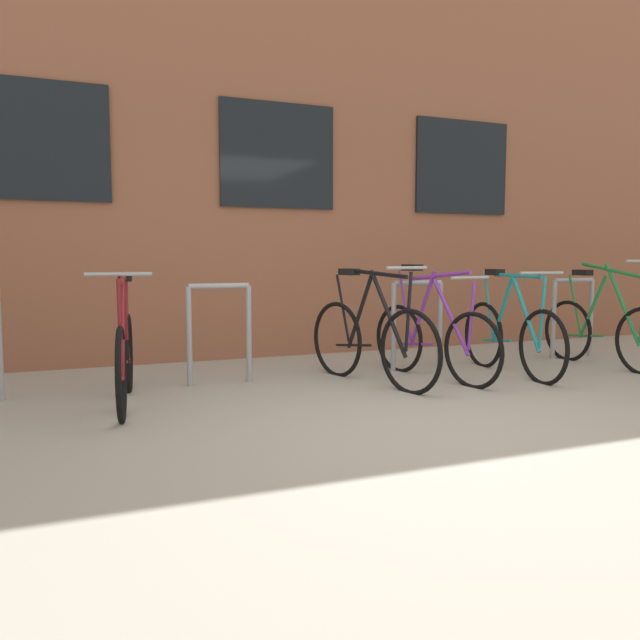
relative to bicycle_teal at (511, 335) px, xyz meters
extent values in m
plane|color=#9E998E|center=(-1.71, -1.32, -0.38)|extent=(42.00, 42.00, 0.00)
cube|color=brown|center=(-1.71, 5.34, 2.49)|extent=(28.00, 6.93, 5.74)
cube|color=black|center=(-4.11, 1.86, 1.85)|extent=(1.30, 0.04, 1.14)
cube|color=black|center=(-1.71, 1.86, 1.85)|extent=(1.30, 0.04, 1.14)
cube|color=black|center=(0.69, 1.86, 1.85)|extent=(1.30, 0.04, 1.14)
cylinder|color=gray|center=(-2.95, 0.58, 0.06)|extent=(0.05, 0.05, 0.86)
cylinder|color=gray|center=(-2.42, 0.58, 0.06)|extent=(0.05, 0.05, 0.86)
cylinder|color=gray|center=(-2.69, 0.58, 0.49)|extent=(0.53, 0.05, 0.05)
cylinder|color=gray|center=(-0.95, 0.58, 0.06)|extent=(0.05, 0.05, 0.86)
cylinder|color=gray|center=(-0.42, 0.58, 0.06)|extent=(0.05, 0.05, 0.86)
cylinder|color=gray|center=(-0.69, 0.58, 0.49)|extent=(0.53, 0.05, 0.05)
cylinder|color=gray|center=(1.05, 0.58, 0.06)|extent=(0.05, 0.05, 0.86)
cylinder|color=gray|center=(1.58, 0.58, 0.06)|extent=(0.05, 0.05, 0.86)
cylinder|color=gray|center=(1.31, 0.58, 0.49)|extent=(0.53, 0.05, 0.05)
torus|color=black|center=(0.04, 0.48, -0.06)|extent=(0.09, 0.68, 0.68)
torus|color=black|center=(-0.04, -0.48, -0.06)|extent=(0.09, 0.68, 0.68)
cylinder|color=teal|center=(-0.02, -0.22, 0.23)|extent=(0.07, 0.46, 0.69)
cylinder|color=teal|center=(0.01, 0.15, 0.23)|extent=(0.06, 0.33, 0.68)
cylinder|color=teal|center=(-0.01, -0.07, 0.57)|extent=(0.09, 0.73, 0.04)
cylinder|color=teal|center=(0.02, 0.24, -0.08)|extent=(0.06, 0.48, 0.07)
cylinder|color=teal|center=(0.03, 0.39, 0.25)|extent=(0.04, 0.20, 0.63)
cylinder|color=teal|center=(-0.03, -0.45, 0.26)|extent=(0.03, 0.08, 0.63)
cube|color=black|center=(0.02, 0.30, 0.59)|extent=(0.11, 0.21, 0.06)
cylinder|color=gray|center=(-0.03, -0.43, 0.60)|extent=(0.44, 0.06, 0.03)
torus|color=black|center=(-1.56, 0.57, -0.04)|extent=(0.21, 0.71, 0.72)
torus|color=black|center=(-1.33, -0.38, -0.04)|extent=(0.21, 0.71, 0.72)
cylinder|color=black|center=(-1.39, -0.12, 0.27)|extent=(0.15, 0.47, 0.73)
cylinder|color=black|center=(-1.48, 0.25, 0.24)|extent=(0.12, 0.34, 0.68)
cylinder|color=black|center=(-1.43, 0.03, 0.60)|extent=(0.22, 0.74, 0.08)
cylinder|color=black|center=(-1.50, 0.33, -0.06)|extent=(0.14, 0.48, 0.07)
cylinder|color=black|center=(-1.54, 0.49, 0.27)|extent=(0.07, 0.20, 0.62)
cylinder|color=black|center=(-1.33, -0.36, 0.29)|extent=(0.05, 0.08, 0.66)
cube|color=black|center=(-1.52, 0.40, 0.61)|extent=(0.15, 0.22, 0.06)
cylinder|color=gray|center=(-1.34, -0.33, 0.65)|extent=(0.43, 0.13, 0.03)
torus|color=black|center=(1.15, 0.47, -0.06)|extent=(0.05, 0.67, 0.67)
cylinder|color=#1E7238|center=(1.16, -0.23, 0.28)|extent=(0.04, 0.47, 0.80)
cylinder|color=#1E7238|center=(1.15, 0.14, 0.22)|extent=(0.04, 0.34, 0.67)
cylinder|color=#1E7238|center=(1.16, -0.08, 0.61)|extent=(0.05, 0.75, 0.16)
cylinder|color=#1E7238|center=(1.15, 0.23, -0.09)|extent=(0.03, 0.49, 0.07)
cylinder|color=#1E7238|center=(1.15, 0.38, 0.24)|extent=(0.03, 0.20, 0.62)
cube|color=black|center=(1.15, 0.29, 0.58)|extent=(0.10, 0.20, 0.06)
torus|color=black|center=(-3.46, 0.58, -0.06)|extent=(0.13, 0.67, 0.67)
torus|color=black|center=(-3.60, -0.42, -0.06)|extent=(0.13, 0.67, 0.67)
cylinder|color=maroon|center=(-3.56, -0.15, 0.24)|extent=(0.10, 0.49, 0.72)
cylinder|color=maroon|center=(-3.51, 0.24, 0.22)|extent=(0.09, 0.36, 0.67)
cylinder|color=maroon|center=(-3.54, 0.02, 0.57)|extent=(0.15, 0.78, 0.08)
cylinder|color=maroon|center=(-3.49, 0.33, -0.09)|extent=(0.10, 0.51, 0.07)
cylinder|color=maroon|center=(-3.47, 0.49, 0.24)|extent=(0.05, 0.20, 0.61)
cylinder|color=maroon|center=(-3.60, -0.40, 0.26)|extent=(0.04, 0.08, 0.66)
cube|color=black|center=(-3.48, 0.40, 0.58)|extent=(0.13, 0.21, 0.06)
cylinder|color=gray|center=(-3.59, -0.37, 0.62)|extent=(0.44, 0.09, 0.03)
torus|color=black|center=(-0.90, 0.56, -0.06)|extent=(0.17, 0.67, 0.67)
torus|color=black|center=(-0.71, -0.39, -0.06)|extent=(0.17, 0.67, 0.67)
cylinder|color=#722D99|center=(-0.76, -0.12, 0.21)|extent=(0.13, 0.46, 0.66)
cylinder|color=#722D99|center=(-0.84, 0.24, 0.25)|extent=(0.10, 0.34, 0.73)
cylinder|color=#722D99|center=(-0.79, 0.02, 0.57)|extent=(0.18, 0.73, 0.11)
cylinder|color=#722D99|center=(-0.85, 0.33, -0.08)|extent=(0.12, 0.48, 0.07)
cylinder|color=#722D99|center=(-0.88, 0.47, 0.28)|extent=(0.06, 0.20, 0.68)
cylinder|color=#722D99|center=(-0.72, -0.36, 0.24)|extent=(0.04, 0.08, 0.60)
cube|color=black|center=(-0.87, 0.39, 0.64)|extent=(0.14, 0.22, 0.06)
cylinder|color=gray|center=(-0.72, -0.34, 0.56)|extent=(0.44, 0.11, 0.03)
camera|label=1|loc=(-3.94, -4.85, 0.72)|focal=35.43mm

